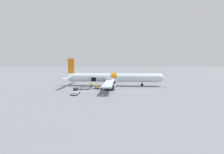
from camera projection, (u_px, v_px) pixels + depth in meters
name	position (u px, v px, depth m)	size (l,w,h in m)	color
ground_plane	(115.00, 87.00, 48.88)	(500.00, 500.00, 0.00)	slate
apron_marking_line	(114.00, 92.00, 40.66)	(25.19, 1.54, 0.01)	silver
airplane	(113.00, 78.00, 50.81)	(36.64, 32.46, 10.14)	silver
baggage_tug_lead	(113.00, 86.00, 47.29)	(2.52, 3.54, 1.39)	white
baggage_tug_mid	(76.00, 92.00, 37.04)	(1.96, 3.18, 1.75)	silver
baggage_cart_loading	(98.00, 87.00, 45.52)	(3.93, 2.04, 1.14)	#B7BABF
baggage_cart_queued	(84.00, 88.00, 43.98)	(4.18, 2.26, 0.93)	silver
ground_crew_loader_a	(102.00, 87.00, 43.17)	(0.48, 0.56, 1.62)	#1E2338
ground_crew_loader_b	(92.00, 85.00, 47.82)	(0.57, 0.57, 1.79)	#2D2D33
ground_crew_driver	(90.00, 85.00, 46.23)	(0.57, 0.57, 1.79)	#1E2338
ground_crew_supervisor	(97.00, 87.00, 42.86)	(0.58, 0.47, 1.65)	black
suitcase_on_tarmac_upright	(106.00, 88.00, 45.23)	(0.42, 0.33, 0.78)	black
safety_cone_nose	(165.00, 86.00, 48.35)	(0.49, 0.49, 0.55)	black
safety_cone_engine_left	(103.00, 95.00, 34.73)	(0.51, 0.51, 0.70)	black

